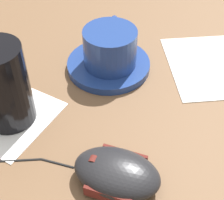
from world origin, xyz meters
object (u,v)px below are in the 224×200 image
Objects in this scene: coffee_cup at (110,47)px; drinking_glass at (2,86)px; saucer at (109,65)px; computer_mouse at (117,173)px.

drinking_glass is (-0.09, -0.15, 0.02)m from coffee_cup.
saucer is at bearing 58.40° from drinking_glass.
computer_mouse is at bearing -67.92° from saucer.
saucer is 1.29× the size of computer_mouse.
drinking_glass reaches higher than coffee_cup.
coffee_cup is at bearing 57.69° from drinking_glass.
drinking_glass is at bearing -121.60° from saucer.
coffee_cup is 1.07× the size of computer_mouse.
coffee_cup is (0.00, 0.00, 0.04)m from saucer.
coffee_cup is at bearing 9.58° from saucer.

